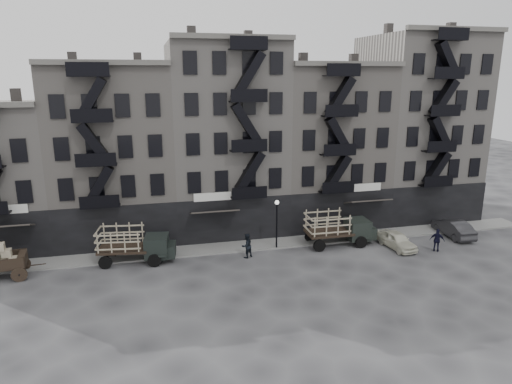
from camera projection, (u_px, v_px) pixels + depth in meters
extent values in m
plane|color=#38383A|center=(249.00, 264.00, 35.44)|extent=(140.00, 140.00, 0.00)
cube|color=slate|center=(239.00, 246.00, 38.95)|extent=(55.00, 2.50, 0.15)
cube|color=#4C4744|center=(15.00, 96.00, 37.69)|extent=(0.70, 0.70, 1.20)
cube|color=gray|center=(115.00, 153.00, 40.69)|extent=(10.00, 10.00, 15.00)
cube|color=black|center=(116.00, 229.00, 37.42)|extent=(10.00, 0.35, 4.00)
cube|color=#595651|center=(102.00, 62.00, 33.89)|extent=(10.00, 0.50, 0.40)
cube|color=#4C4744|center=(69.00, 58.00, 37.96)|extent=(0.70, 0.70, 1.20)
cube|color=#4C4744|center=(137.00, 59.00, 39.20)|extent=(0.70, 0.70, 1.20)
cube|color=gray|center=(225.00, 138.00, 42.70)|extent=(10.00, 10.00, 17.00)
cube|color=black|center=(236.00, 220.00, 39.69)|extent=(10.00, 0.35, 4.00)
cube|color=#595651|center=(234.00, 36.00, 35.65)|extent=(10.00, 0.50, 0.40)
cube|color=#4C4744|center=(189.00, 35.00, 39.72)|extent=(0.70, 0.70, 1.20)
cube|color=#4C4744|center=(251.00, 37.00, 40.96)|extent=(0.70, 0.70, 1.20)
cube|color=gray|center=(324.00, 145.00, 45.22)|extent=(10.00, 10.00, 15.00)
cube|color=black|center=(342.00, 212.00, 41.95)|extent=(10.00, 0.35, 4.00)
cube|color=#595651|center=(351.00, 64.00, 38.43)|extent=(10.00, 0.50, 0.40)
cube|color=#4C4744|center=(298.00, 60.00, 42.49)|extent=(0.70, 0.70, 1.20)
cube|color=#4C4744|center=(352.00, 60.00, 43.74)|extent=(0.70, 0.70, 1.20)
cube|color=gray|center=(416.00, 127.00, 47.11)|extent=(10.00, 10.00, 18.00)
cube|color=black|center=(438.00, 205.00, 44.22)|extent=(10.00, 0.35, 4.00)
cube|color=#595651|center=(458.00, 29.00, 39.93)|extent=(10.00, 0.50, 0.40)
cube|color=#4C4744|center=(397.00, 28.00, 44.00)|extent=(0.70, 0.70, 1.20)
cube|color=#4C4744|center=(447.00, 30.00, 45.24)|extent=(0.70, 0.70, 1.20)
cylinder|color=black|center=(277.00, 227.00, 38.06)|extent=(0.14, 0.14, 4.00)
sphere|color=silver|center=(277.00, 202.00, 37.53)|extent=(0.36, 0.36, 0.36)
cylinder|color=black|center=(19.00, 275.00, 32.37)|extent=(1.09, 0.21, 1.09)
cylinder|color=black|center=(23.00, 264.00, 34.18)|extent=(1.09, 0.21, 1.09)
cube|color=black|center=(23.00, 258.00, 33.12)|extent=(0.65, 1.62, 0.79)
cube|color=black|center=(124.00, 248.00, 35.55)|extent=(4.04, 2.72, 0.20)
cube|color=black|center=(157.00, 246.00, 35.76)|extent=(2.03, 2.22, 1.66)
cube|color=black|center=(170.00, 249.00, 35.94)|extent=(1.11, 1.77, 1.00)
cylinder|color=black|center=(154.00, 261.00, 34.88)|extent=(1.02, 0.38, 1.00)
cylinder|color=black|center=(157.00, 250.00, 37.02)|extent=(1.02, 0.38, 1.00)
cylinder|color=black|center=(105.00, 263.00, 34.54)|extent=(1.02, 0.38, 1.00)
cylinder|color=black|center=(111.00, 252.00, 36.67)|extent=(1.02, 0.38, 1.00)
cube|color=black|center=(329.00, 232.00, 39.06)|extent=(3.90, 2.35, 0.20)
cube|color=black|center=(357.00, 229.00, 39.57)|extent=(1.86, 2.08, 1.70)
cube|color=black|center=(368.00, 232.00, 39.87)|extent=(0.94, 1.72, 1.02)
cylinder|color=black|center=(361.00, 242.00, 38.68)|extent=(1.03, 0.27, 1.02)
cylinder|color=black|center=(350.00, 233.00, 40.82)|extent=(1.03, 0.27, 1.02)
cylinder|color=black|center=(319.00, 246.00, 37.90)|extent=(1.03, 0.27, 1.02)
cylinder|color=black|center=(310.00, 236.00, 40.04)|extent=(1.03, 0.27, 1.02)
imported|color=beige|center=(397.00, 240.00, 38.64)|extent=(2.11, 4.27, 1.40)
imported|color=#262628|center=(453.00, 228.00, 41.39)|extent=(1.88, 4.81, 1.56)
imported|color=black|center=(247.00, 246.00, 36.56)|extent=(1.21, 1.12, 2.00)
imported|color=black|center=(437.00, 240.00, 37.80)|extent=(1.20, 1.09, 1.96)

